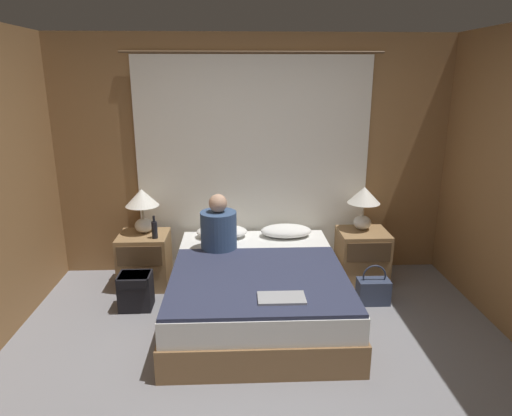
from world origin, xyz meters
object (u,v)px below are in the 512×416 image
Objects in this scene: lamp_right at (364,201)px; handbag_on_floor at (373,290)px; backpack_on_floor at (136,289)px; lamp_left at (142,203)px; nightstand_right at (362,256)px; pillow_left at (222,232)px; beer_bottle_on_left_stand at (155,229)px; bed at (257,291)px; nightstand_left at (145,260)px; person_left_in_bed at (219,229)px; pillow_right at (286,231)px; laptop_on_bed at (281,298)px.

lamp_right is 0.92m from handbag_on_floor.
backpack_on_floor is at bearing -179.78° from handbag_on_floor.
backpack_on_floor is at bearing -89.60° from lamp_left.
nightstand_right is 1.21× the size of lamp_left.
pillow_left is (-1.46, 0.10, 0.26)m from nightstand_right.
lamp_right is at bearing 90.00° from nightstand_right.
nightstand_right is 1.05× the size of pillow_left.
lamp_left reaches higher than beer_bottle_on_left_stand.
lamp_left and lamp_right have the same top height.
handbag_on_floor is at bearing -91.58° from nightstand_right.
nightstand_left is (-1.12, 0.66, 0.04)m from bed.
person_left_in_bed reaches higher than backpack_on_floor.
person_left_in_bed reaches higher than beer_bottle_on_left_stand.
bed is 3.51× the size of nightstand_left.
nightstand_left is 1.05× the size of pillow_right.
person_left_in_bed reaches higher than pillow_right.
person_left_in_bed reaches higher than pillow_left.
backpack_on_floor is (-0.77, -0.23, -0.50)m from person_left_in_bed.
backpack_on_floor is at bearing -157.73° from pillow_right.
bed is 0.88m from pillow_left.
nightstand_right is at bearing 30.58° from bed.
bed is at bearing -29.51° from beer_bottle_on_left_stand.
lamp_right reaches higher than nightstand_left.
bed is at bearing 102.23° from laptop_on_bed.
pillow_left is at bearing 176.19° from nightstand_right.
nightstand_right is 1.56× the size of laptop_on_bed.
person_left_in_bed is 1.58× the size of laptop_on_bed.
lamp_right is 0.85m from pillow_right.
lamp_left is (0.00, 0.07, 0.58)m from nightstand_left.
nightstand_right is 1.05× the size of pillow_right.
handbag_on_floor is (2.09, -0.38, -0.51)m from beer_bottle_on_left_stand.
nightstand_right is at bearing 53.95° from laptop_on_bed.
nightstand_right is 2.30m from backpack_on_floor.
pillow_right is (1.46, 0.10, 0.26)m from nightstand_left.
bed is 8.42× the size of beer_bottle_on_left_stand.
pillow_right reaches higher than nightstand_left.
handbag_on_floor is (-0.01, -0.56, -0.73)m from lamp_right.
nightstand_left reaches higher than bed.
lamp_right is (0.00, 0.07, 0.58)m from nightstand_right.
lamp_left is 1.29× the size of laptop_on_bed.
laptop_on_bed is (1.27, -1.41, -0.34)m from lamp_left.
bed is at bearing -30.58° from nightstand_left.
bed is at bearing -171.09° from handbag_on_floor.
bed is at bearing -66.31° from pillow_left.
lamp_right is at bearing 0.00° from lamp_left.
backpack_on_floor is (-2.24, -0.50, -0.08)m from nightstand_right.
backpack_on_floor is at bearing -89.54° from nightstand_left.
lamp_right reaches higher than laptop_on_bed.
handbag_on_floor is at bearing -91.37° from lamp_right.
bed is 3.67× the size of pillow_right.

